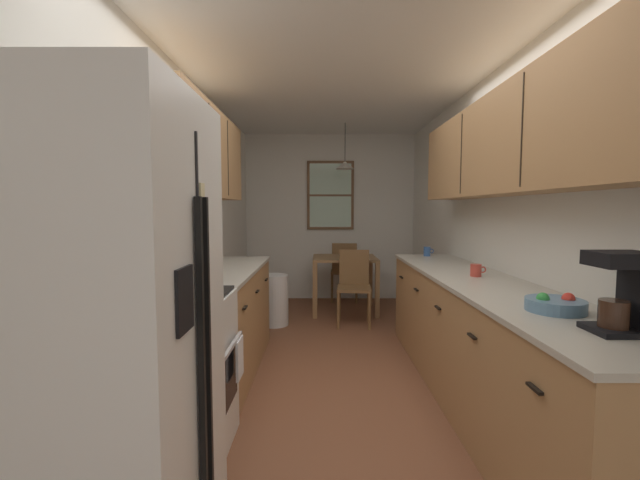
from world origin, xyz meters
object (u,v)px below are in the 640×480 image
(stove_range, at_px, (171,373))
(coffee_maker, at_px, (626,291))
(dining_table, at_px, (343,266))
(dining_chair_far, at_px, (343,269))
(storage_canister, at_px, (195,268))
(mug_by_coffeemaker, at_px, (475,270))
(trash_bin, at_px, (274,300))
(dining_chair_near, at_px, (353,283))
(microwave_over_range, at_px, (144,167))
(fruit_bowl, at_px, (554,304))
(mug_spare, at_px, (426,251))
(refrigerator, at_px, (108,337))

(stove_range, height_order, coffee_maker, coffee_maker)
(dining_table, height_order, dining_chair_far, dining_chair_far)
(storage_canister, distance_m, mug_by_coffeemaker, 2.03)
(storage_canister, bearing_deg, mug_by_coffeemaker, 7.24)
(trash_bin, xyz_separation_m, storage_canister, (-0.30, -2.07, 0.70))
(trash_bin, distance_m, mug_by_coffeemaker, 2.58)
(stove_range, distance_m, dining_table, 3.44)
(dining_chair_near, relative_size, trash_bin, 1.47)
(dining_table, bearing_deg, microwave_over_range, -111.78)
(dining_chair_far, relative_size, mug_by_coffeemaker, 7.68)
(dining_chair_far, relative_size, fruit_bowl, 3.30)
(coffee_maker, bearing_deg, trash_bin, 119.20)
(mug_spare, bearing_deg, storage_canister, -141.89)
(dining_chair_near, xyz_separation_m, coffee_maker, (0.82, -3.26, 0.57))
(refrigerator, relative_size, stove_range, 1.66)
(fruit_bowl, bearing_deg, dining_table, 103.19)
(storage_canister, distance_m, coffee_maker, 2.37)
(dining_chair_far, xyz_separation_m, coffee_maker, (0.87, -4.44, 0.57))
(mug_by_coffeemaker, bearing_deg, dining_chair_far, 104.63)
(fruit_bowl, bearing_deg, microwave_over_range, 172.61)
(mug_by_coffeemaker, height_order, mug_spare, mug_spare)
(dining_chair_near, bearing_deg, microwave_over_range, -117.48)
(stove_range, distance_m, storage_canister, 0.73)
(dining_chair_near, bearing_deg, coffee_maker, -75.84)
(refrigerator, distance_m, dining_table, 4.12)
(mug_spare, bearing_deg, mug_by_coffeemaker, -89.30)
(stove_range, bearing_deg, microwave_over_range, 179.97)
(coffee_maker, bearing_deg, refrigerator, -177.15)
(mug_spare, bearing_deg, dining_table, 125.22)
(trash_bin, height_order, fruit_bowl, fruit_bowl)
(microwave_over_range, distance_m, mug_by_coffeemaker, 2.36)
(dining_chair_far, bearing_deg, mug_spare, -65.87)
(dining_chair_near, distance_m, mug_spare, 1.03)
(stove_range, xyz_separation_m, dining_table, (1.18, 3.23, 0.15))
(refrigerator, bearing_deg, stove_range, 93.15)
(dining_table, distance_m, dining_chair_near, 0.61)
(dining_chair_near, relative_size, storage_canister, 4.42)
(stove_range, bearing_deg, dining_chair_near, 64.50)
(refrigerator, height_order, mug_by_coffeemaker, refrigerator)
(microwave_over_range, xyz_separation_m, dining_table, (1.29, 3.23, -1.01))
(dining_chair_far, relative_size, storage_canister, 4.42)
(microwave_over_range, height_order, coffee_maker, microwave_over_range)
(storage_canister, relative_size, coffee_maker, 0.62)
(microwave_over_range, bearing_deg, storage_canister, 77.90)
(storage_canister, height_order, fruit_bowl, storage_canister)
(stove_range, height_order, storage_canister, storage_canister)
(coffee_maker, height_order, fruit_bowl, coffee_maker)
(microwave_over_range, xyz_separation_m, fruit_bowl, (2.11, -0.27, -0.70))
(dining_chair_far, bearing_deg, refrigerator, -104.46)
(coffee_maker, xyz_separation_m, mug_by_coffeemaker, (-0.07, 1.38, -0.13))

